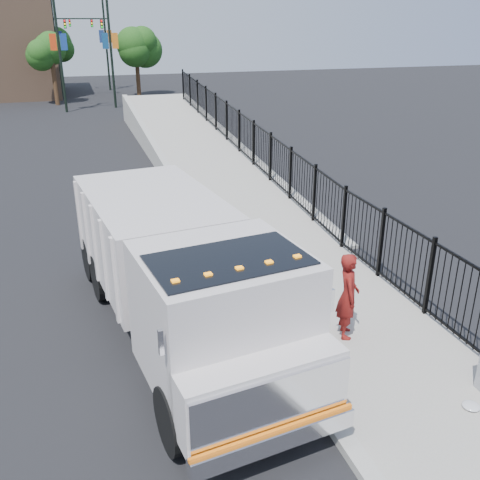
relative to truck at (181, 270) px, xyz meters
name	(u,v)px	position (x,y,z in m)	size (l,w,h in m)	color
ground	(277,344)	(1.81, -0.79, -1.61)	(120.00, 120.00, 0.00)	black
sidewalk	(414,382)	(3.74, -2.79, -1.55)	(3.55, 12.00, 0.12)	#9E998E
curb	(319,401)	(1.81, -2.79, -1.53)	(0.30, 12.00, 0.16)	#ADAAA3
ramp	(199,159)	(3.94, 15.21, -1.61)	(3.95, 24.00, 1.70)	#9E998E
iron_fence	(253,158)	(5.36, 11.21, -0.71)	(0.10, 28.00, 1.80)	black
truck	(181,270)	(0.00, 0.00, 0.00)	(3.74, 8.66, 2.87)	black
worker	(348,296)	(3.23, -1.05, -0.57)	(0.67, 0.44, 1.85)	maroon
debris	(471,406)	(4.20, -3.76, -1.46)	(0.31, 0.31, 0.08)	silver
light_pole_0	(64,49)	(-1.64, 31.95, 2.75)	(3.77, 0.22, 8.00)	black
light_pole_1	(106,47)	(1.37, 33.06, 2.75)	(3.78, 0.22, 8.00)	black
light_pole_2	(60,44)	(-1.89, 39.85, 2.75)	(3.77, 0.22, 8.00)	black
light_pole_3	(103,41)	(1.91, 44.42, 2.75)	(3.78, 0.22, 8.00)	black
tree_0	(51,52)	(-2.58, 35.81, 2.32)	(2.46, 2.46, 5.23)	#382314
tree_1	(136,49)	(4.26, 39.13, 2.34)	(2.78, 2.78, 5.39)	#382314
tree_2	(57,45)	(-2.20, 47.45, 2.34)	(2.83, 2.83, 5.41)	#382314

